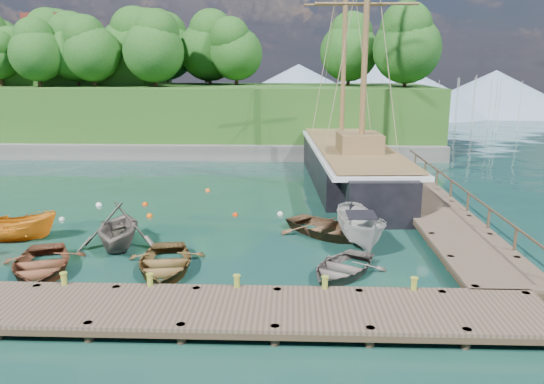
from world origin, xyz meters
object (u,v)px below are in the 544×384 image
(rowboat_0, at_px, (41,273))
(rowboat_2, at_px, (165,271))
(rowboat_3, at_px, (341,274))
(rowboat_4, at_px, (326,235))
(schooner, at_px, (349,166))
(cabin_boat_white, at_px, (360,245))
(motorboat_orange, at_px, (16,241))
(rowboat_1, at_px, (120,247))

(rowboat_0, bearing_deg, rowboat_2, -14.13)
(rowboat_3, xyz_separation_m, rowboat_4, (-0.27, 4.89, 0.00))
(rowboat_0, relative_size, schooner, 0.16)
(rowboat_0, distance_m, rowboat_3, 11.85)
(rowboat_0, xyz_separation_m, rowboat_2, (4.84, 0.36, 0.00))
(schooner, bearing_deg, rowboat_3, -100.21)
(rowboat_3, xyz_separation_m, cabin_boat_white, (1.18, 3.57, 0.00))
(rowboat_0, distance_m, cabin_boat_white, 13.57)
(rowboat_3, bearing_deg, cabin_boat_white, 102.97)
(rowboat_4, bearing_deg, rowboat_0, 159.97)
(motorboat_orange, xyz_separation_m, cabin_boat_white, (15.98, 0.06, 0.00))
(motorboat_orange, bearing_deg, cabin_boat_white, -103.19)
(rowboat_0, height_order, rowboat_3, rowboat_0)
(rowboat_0, distance_m, rowboat_1, 3.77)
(rowboat_3, bearing_deg, rowboat_1, -165.06)
(motorboat_orange, height_order, cabin_boat_white, cabin_boat_white)
(schooner, bearing_deg, cabin_boat_white, -97.03)
(rowboat_0, relative_size, rowboat_4, 1.01)
(rowboat_3, bearing_deg, motorboat_orange, -162.10)
(rowboat_0, xyz_separation_m, schooner, (13.89, 17.03, 1.15))
(rowboat_1, relative_size, schooner, 0.15)
(schooner, bearing_deg, rowboat_1, -133.40)
(rowboat_4, height_order, cabin_boat_white, cabin_boat_white)
(rowboat_1, bearing_deg, rowboat_2, -52.96)
(cabin_boat_white, bearing_deg, rowboat_0, -171.14)
(rowboat_2, distance_m, rowboat_4, 8.26)
(rowboat_3, distance_m, rowboat_4, 4.89)
(rowboat_0, relative_size, motorboat_orange, 1.20)
(rowboat_2, bearing_deg, rowboat_1, 125.99)
(cabin_boat_white, bearing_deg, rowboat_4, 130.11)
(motorboat_orange, bearing_deg, rowboat_0, -155.32)
(rowboat_3, bearing_deg, rowboat_2, -149.57)
(rowboat_4, distance_m, schooner, 12.16)
(rowboat_4, height_order, schooner, schooner)
(rowboat_2, xyz_separation_m, rowboat_4, (6.74, 4.79, 0.00))
(rowboat_2, relative_size, motorboat_orange, 1.18)
(rowboat_3, relative_size, motorboat_orange, 1.02)
(rowboat_4, distance_m, cabin_boat_white, 1.96)
(rowboat_2, height_order, rowboat_3, rowboat_2)
(cabin_boat_white, bearing_deg, motorboat_orange, 172.69)
(rowboat_1, bearing_deg, cabin_boat_white, -3.68)
(rowboat_1, distance_m, cabin_boat_white, 10.90)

